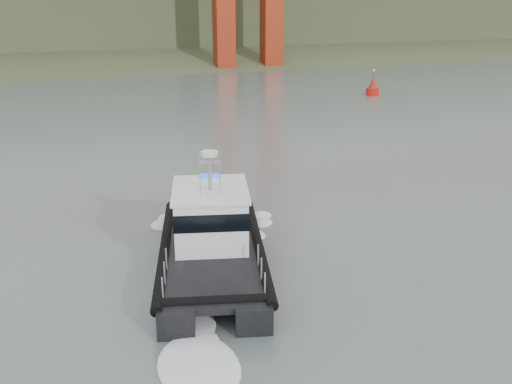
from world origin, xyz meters
TOP-DOWN VIEW (x-y plane):
  - ground at (0.00, 0.00)m, footprint 400.00×400.00m
  - headlands at (0.00, 125.50)m, footprint 500.00×105.36m
  - patrol_boat at (-1.54, 7.09)m, footprint 6.59×11.96m
  - nav_buoy at (28.34, 45.49)m, footprint 1.57×1.57m

SIDE VIEW (x-z plane):
  - ground at x=0.00m, z-range 0.00..0.00m
  - nav_buoy at x=28.34m, z-range -0.78..2.50m
  - patrol_boat at x=-1.54m, z-range -1.37..4.12m
  - headlands at x=0.00m, z-range -6.52..20.61m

